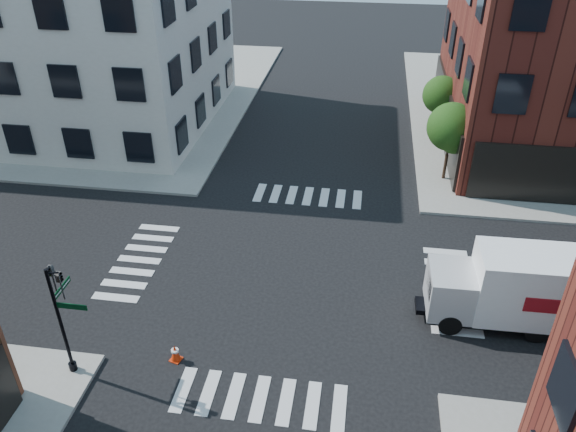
{
  "coord_description": "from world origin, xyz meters",
  "views": [
    {
      "loc": [
        2.84,
        -19.63,
        15.37
      ],
      "look_at": [
        -0.19,
        0.82,
        2.5
      ],
      "focal_mm": 35.0,
      "sensor_mm": 36.0,
      "label": 1
    }
  ],
  "objects": [
    {
      "name": "building_nw",
      "position": [
        -19.0,
        16.0,
        5.5
      ],
      "size": [
        22.0,
        16.0,
        11.0
      ],
      "primitive_type": "cube",
      "color": "beige",
      "rests_on": "ground"
    },
    {
      "name": "box_truck",
      "position": [
        9.39,
        -1.79,
        1.69
      ],
      "size": [
        7.25,
        2.34,
        3.25
      ],
      "rotation": [
        0.0,
        0.0,
        0.02
      ],
      "color": "white",
      "rests_on": "ground"
    },
    {
      "name": "tree_near",
      "position": [
        7.56,
        9.98,
        3.16
      ],
      "size": [
        2.69,
        2.69,
        4.49
      ],
      "color": "black",
      "rests_on": "ground"
    },
    {
      "name": "sidewalk_nw",
      "position": [
        -21.0,
        21.0,
        0.07
      ],
      "size": [
        30.0,
        30.0,
        0.15
      ],
      "primitive_type": "cube",
      "color": "gray",
      "rests_on": "ground"
    },
    {
      "name": "signal_pole",
      "position": [
        -6.72,
        -6.68,
        2.86
      ],
      "size": [
        1.29,
        1.24,
        4.6
      ],
      "color": "black",
      "rests_on": "ground"
    },
    {
      "name": "traffic_cone",
      "position": [
        -3.38,
        -5.7,
        0.35
      ],
      "size": [
        0.48,
        0.48,
        0.72
      ],
      "rotation": [
        0.0,
        0.0,
        -0.28
      ],
      "color": "red",
      "rests_on": "ground"
    },
    {
      "name": "tree_far",
      "position": [
        7.56,
        15.98,
        2.87
      ],
      "size": [
        2.43,
        2.43,
        4.07
      ],
      "color": "black",
      "rests_on": "ground"
    },
    {
      "name": "ground",
      "position": [
        0.0,
        0.0,
        0.0
      ],
      "size": [
        120.0,
        120.0,
        0.0
      ],
      "primitive_type": "plane",
      "color": "black",
      "rests_on": "ground"
    }
  ]
}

